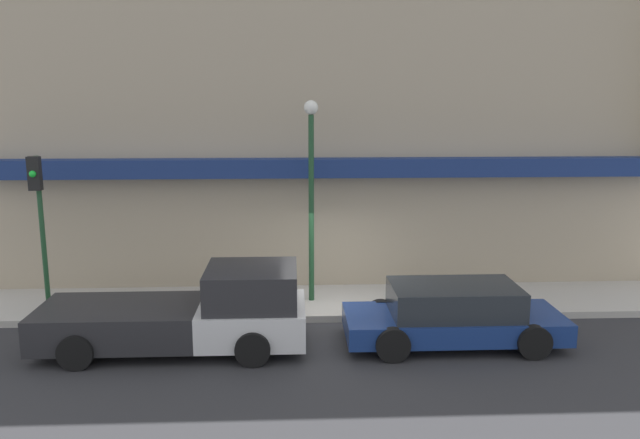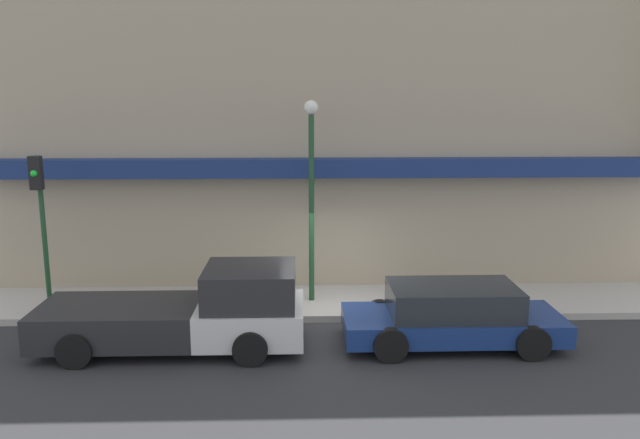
{
  "view_description": "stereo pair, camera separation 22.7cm",
  "coord_description": "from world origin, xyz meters",
  "px_view_note": "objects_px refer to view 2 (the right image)",
  "views": [
    {
      "loc": [
        -1.0,
        -14.43,
        5.4
      ],
      "look_at": [
        -0.3,
        1.03,
        2.37
      ],
      "focal_mm": 35.0,
      "sensor_mm": 36.0,
      "label": 1
    },
    {
      "loc": [
        -0.78,
        -14.44,
        5.4
      ],
      "look_at": [
        -0.3,
        1.03,
        2.37
      ],
      "focal_mm": 35.0,
      "sensor_mm": 36.0,
      "label": 2
    }
  ],
  "objects_px": {
    "pickup_truck": "(191,313)",
    "parked_car": "(452,315)",
    "fire_hydrant": "(441,292)",
    "street_lamp": "(311,177)",
    "traffic_light": "(40,207)"
  },
  "relations": [
    {
      "from": "fire_hydrant",
      "to": "street_lamp",
      "type": "height_order",
      "value": "street_lamp"
    },
    {
      "from": "parked_car",
      "to": "fire_hydrant",
      "type": "distance_m",
      "value": 2.21
    },
    {
      "from": "pickup_truck",
      "to": "street_lamp",
      "type": "xyz_separation_m",
      "value": [
        2.68,
        2.69,
        2.64
      ]
    },
    {
      "from": "pickup_truck",
      "to": "fire_hydrant",
      "type": "bearing_deg",
      "value": 22.29
    },
    {
      "from": "pickup_truck",
      "to": "street_lamp",
      "type": "height_order",
      "value": "street_lamp"
    },
    {
      "from": "pickup_truck",
      "to": "parked_car",
      "type": "distance_m",
      "value": 5.75
    },
    {
      "from": "street_lamp",
      "to": "pickup_truck",
      "type": "bearing_deg",
      "value": -134.96
    },
    {
      "from": "parked_car",
      "to": "street_lamp",
      "type": "xyz_separation_m",
      "value": [
        -3.06,
        2.69,
        2.76
      ]
    },
    {
      "from": "pickup_truck",
      "to": "parked_car",
      "type": "height_order",
      "value": "pickup_truck"
    },
    {
      "from": "pickup_truck",
      "to": "traffic_light",
      "type": "xyz_separation_m",
      "value": [
        -3.85,
        1.94,
        2.04
      ]
    },
    {
      "from": "parked_car",
      "to": "fire_hydrant",
      "type": "bearing_deg",
      "value": 84.03
    },
    {
      "from": "parked_car",
      "to": "street_lamp",
      "type": "bearing_deg",
      "value": 138.87
    },
    {
      "from": "street_lamp",
      "to": "fire_hydrant",
      "type": "bearing_deg",
      "value": -8.49
    },
    {
      "from": "street_lamp",
      "to": "parked_car",
      "type": "bearing_deg",
      "value": -41.24
    },
    {
      "from": "parked_car",
      "to": "traffic_light",
      "type": "xyz_separation_m",
      "value": [
        -9.6,
        1.94,
        2.16
      ]
    }
  ]
}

